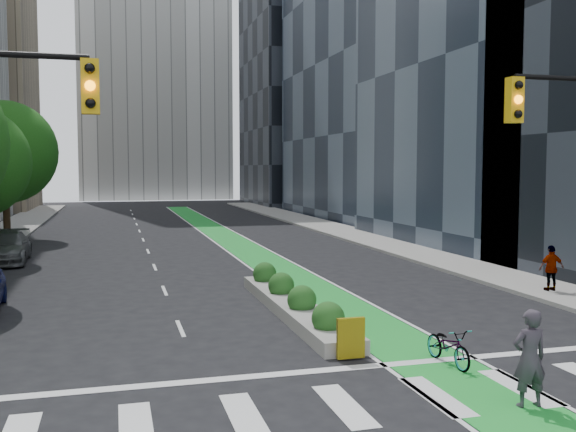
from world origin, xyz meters
TOP-DOWN VIEW (x-y plane):
  - ground at (0.00, 0.00)m, footprint 160.00×160.00m
  - sidewalk_right at (11.80, 25.00)m, footprint 3.60×90.00m
  - bike_lane_paint at (3.00, 30.00)m, footprint 2.20×70.00m
  - building_dark_end at (20.00, 68.00)m, footprint 14.00×18.00m
  - tree_far at (-11.00, 32.00)m, footprint 6.60×6.60m
  - median_planter at (1.20, 7.04)m, footprint 1.20×10.26m
  - bicycle at (3.32, 0.86)m, footprint 0.74×1.80m
  - cyclist at (3.47, -2.00)m, footprint 0.74×0.51m
  - parked_car_left_far at (-9.50, 21.41)m, footprint 2.29×5.31m
  - pedestrian_far at (11.26, 7.47)m, footprint 1.01×0.46m

SIDE VIEW (x-z plane):
  - ground at x=0.00m, z-range 0.00..0.00m
  - bike_lane_paint at x=3.00m, z-range 0.00..0.01m
  - sidewalk_right at x=11.80m, z-range 0.00..0.15m
  - median_planter at x=1.20m, z-range -0.18..0.92m
  - bicycle at x=3.32m, z-range 0.00..0.92m
  - parked_car_left_far at x=-9.50m, z-range 0.00..1.52m
  - cyclist at x=3.47m, z-range 0.00..1.95m
  - pedestrian_far at x=11.26m, z-range 0.15..1.84m
  - tree_far at x=-11.00m, z-range 1.19..10.20m
  - building_dark_end at x=20.00m, z-range 0.00..28.00m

